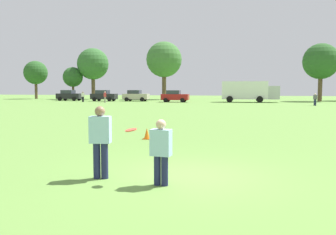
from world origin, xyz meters
The scene contains 18 objects.
ground_plane centered at (0.00, 0.00, 0.00)m, with size 188.60×188.60×0.00m, color #608C3D.
player_thrower centered at (-2.08, -0.72, 0.99)m, with size 0.53×0.35×1.76m.
player_defender centered at (-0.51, -1.01, 0.83)m, with size 0.48×0.31×1.49m.
frisbee centered at (-1.23, -0.94, 1.23)m, with size 0.28×0.27×0.10m.
traffic_cone centered at (-2.80, 6.02, 0.23)m, with size 0.32×0.32×0.48m.
parked_car_near_left centered at (-28.32, 48.06, 0.92)m, with size 4.22×2.26×1.82m.
parked_car_mid_left centered at (-21.71, 47.31, 0.92)m, with size 4.22×2.26×1.82m.
parked_car_center centered at (-16.47, 48.19, 0.92)m, with size 4.22×2.26×1.82m.
parked_car_mid_right centered at (-9.44, 45.87, 0.92)m, with size 4.22×2.26×1.82m.
box_truck centered at (1.73, 47.80, 1.75)m, with size 8.53×3.09×3.18m.
bystander_sideline_watcher centered at (9.65, 38.52, 0.86)m, with size 0.45×0.29×1.53m.
bystander_far_jogger centered at (-23.48, 43.23, 0.91)m, with size 0.51×0.48×1.62m.
bystander_field_marshal centered at (-19.11, 41.46, 0.94)m, with size 0.49×0.52×1.67m.
tree_west_oak centered at (-39.72, 56.20, 5.18)m, with size 4.64×4.64×7.54m.
tree_west_maple centered at (-31.43, 55.69, 4.26)m, with size 3.81×3.81×6.19m.
tree_center_elm centered at (-27.77, 56.88, 6.76)m, with size 6.05×6.05×9.83m.
tree_east_birch centered at (-13.91, 58.06, 7.48)m, with size 6.69×6.69×10.87m.
tree_east_oak centered at (13.02, 53.72, 6.42)m, with size 5.75×5.75×9.34m.
Camera 1 is at (1.34, -8.78, 2.19)m, focal length 38.59 mm.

